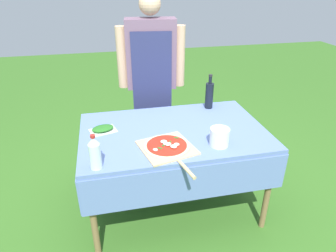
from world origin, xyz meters
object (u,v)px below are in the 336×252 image
mixing_tub (219,137)px  oil_bottle (209,95)px  water_bottle (95,153)px  herb_container (103,129)px  person_cook (151,71)px  prep_table (173,139)px  pizza_on_peel (167,147)px

mixing_tub → oil_bottle: bearing=77.1°
water_bottle → herb_container: 0.50m
person_cook → water_bottle: (-0.55, -1.15, -0.14)m
oil_bottle → mixing_tub: 0.67m
prep_table → pizza_on_peel: bearing=-111.5°
prep_table → water_bottle: bearing=-146.7°
person_cook → pizza_on_peel: (-0.07, -1.03, -0.24)m
pizza_on_peel → water_bottle: (-0.48, -0.12, 0.10)m
water_bottle → herb_container: size_ratio=1.04×
herb_container → mixing_tub: (0.80, -0.39, 0.05)m
water_bottle → pizza_on_peel: bearing=14.0°
pizza_on_peel → person_cook: bearing=73.0°
pizza_on_peel → mixing_tub: size_ratio=4.28×
oil_bottle → water_bottle: 1.25m
person_cook → oil_bottle: 0.62m
person_cook → water_bottle: 1.29m
prep_table → mixing_tub: bearing=-47.7°
oil_bottle → mixing_tub: size_ratio=2.25×
oil_bottle → mixing_tub: bearing=-102.9°
pizza_on_peel → oil_bottle: bearing=37.0°
prep_table → water_bottle: 0.73m
pizza_on_peel → mixing_tub: 0.37m
oil_bottle → herb_container: 0.99m
mixing_tub → herb_container: bearing=154.0°
herb_container → mixing_tub: bearing=-26.0°
prep_table → herb_container: (-0.54, 0.10, 0.10)m
pizza_on_peel → water_bottle: bearing=-179.3°
person_cook → water_bottle: size_ratio=7.26×
person_cook → herb_container: person_cook is taller
person_cook → pizza_on_peel: bearing=93.6°
prep_table → oil_bottle: 0.58m
oil_bottle → herb_container: size_ratio=1.38×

